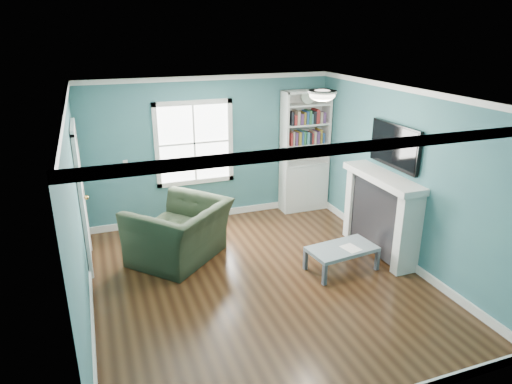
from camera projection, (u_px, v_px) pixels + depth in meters
name	position (u px, v px, depth m)	size (l,w,h in m)	color
floor	(260.00, 282.00, 6.42)	(5.00, 5.00, 0.00)	black
room_walls	(260.00, 175.00, 5.88)	(5.00, 5.00, 5.00)	#356370
trim	(260.00, 200.00, 6.00)	(4.50, 5.00, 2.60)	white
window	(194.00, 143.00, 8.02)	(1.40, 0.06, 1.50)	white
bookshelf	(304.00, 163.00, 8.71)	(0.90, 0.35, 2.31)	silver
fireplace	(381.00, 215.00, 7.05)	(0.44, 1.58, 1.30)	black
tv	(395.00, 146.00, 6.72)	(0.06, 1.10, 0.65)	black
door	(82.00, 197.00, 6.57)	(0.12, 0.98, 2.17)	silver
ceiling_fixture	(322.00, 94.00, 5.93)	(0.38, 0.38, 0.15)	white
light_switch	(125.00, 163.00, 7.71)	(0.08, 0.01, 0.12)	white
recliner	(179.00, 223.00, 6.87)	(1.36, 0.89, 1.19)	black
coffee_table	(342.00, 250.00, 6.64)	(1.05, 0.65, 0.36)	#474B55
paper_sheet	(351.00, 248.00, 6.60)	(0.21, 0.27, 0.00)	white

